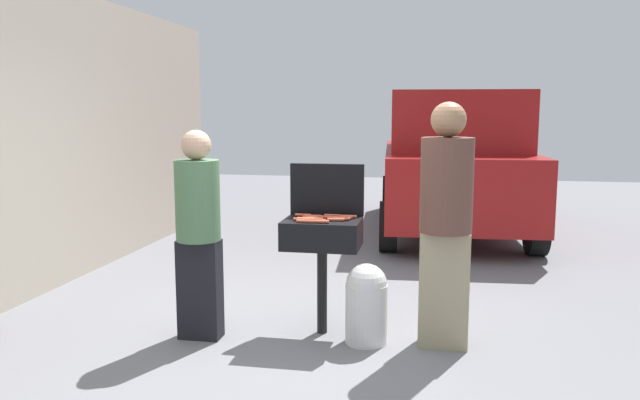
{
  "coord_description": "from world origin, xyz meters",
  "views": [
    {
      "loc": [
        1.01,
        -4.52,
        1.76
      ],
      "look_at": [
        0.04,
        0.69,
        1.0
      ],
      "focal_mm": 34.95,
      "sensor_mm": 36.0,
      "label": 1
    }
  ],
  "objects_px": {
    "hot_dog_0": "(333,216)",
    "hot_dog_5": "(313,216)",
    "hot_dog_2": "(303,215)",
    "hot_dog_10": "(306,219)",
    "hot_dog_1": "(336,220)",
    "hot_dog_14": "(311,217)",
    "person_right": "(446,217)",
    "bbq_grill": "(322,238)",
    "person_left": "(198,227)",
    "hot_dog_3": "(328,217)",
    "hot_dog_6": "(318,220)",
    "propane_tank": "(366,302)",
    "hot_dog_11": "(302,219)",
    "hot_dog_8": "(321,222)",
    "hot_dog_9": "(349,216)",
    "hot_dog_4": "(342,219)",
    "hot_dog_13": "(344,218)",
    "hot_dog_7": "(315,219)",
    "hot_dog_12": "(305,221)",
    "parked_minivan": "(452,162)"
  },
  "relations": [
    {
      "from": "hot_dog_0",
      "to": "hot_dog_5",
      "type": "distance_m",
      "value": 0.16
    },
    {
      "from": "hot_dog_2",
      "to": "hot_dog_10",
      "type": "height_order",
      "value": "same"
    },
    {
      "from": "hot_dog_1",
      "to": "hot_dog_14",
      "type": "distance_m",
      "value": 0.22
    },
    {
      "from": "person_right",
      "to": "hot_dog_14",
      "type": "bearing_deg",
      "value": -1.94
    },
    {
      "from": "hot_dog_1",
      "to": "hot_dog_0",
      "type": "bearing_deg",
      "value": 107.29
    },
    {
      "from": "bbq_grill",
      "to": "person_left",
      "type": "height_order",
      "value": "person_left"
    },
    {
      "from": "hot_dog_3",
      "to": "hot_dog_0",
      "type": "bearing_deg",
      "value": 76.31
    },
    {
      "from": "hot_dog_2",
      "to": "hot_dog_3",
      "type": "distance_m",
      "value": 0.23
    },
    {
      "from": "hot_dog_6",
      "to": "propane_tank",
      "type": "height_order",
      "value": "hot_dog_6"
    },
    {
      "from": "propane_tank",
      "to": "hot_dog_11",
      "type": "bearing_deg",
      "value": 172.86
    },
    {
      "from": "hot_dog_2",
      "to": "person_left",
      "type": "distance_m",
      "value": 0.83
    },
    {
      "from": "bbq_grill",
      "to": "hot_dog_5",
      "type": "relative_size",
      "value": 7.06
    },
    {
      "from": "hot_dog_8",
      "to": "hot_dog_9",
      "type": "relative_size",
      "value": 1.0
    },
    {
      "from": "hot_dog_4",
      "to": "hot_dog_0",
      "type": "bearing_deg",
      "value": 124.36
    },
    {
      "from": "hot_dog_13",
      "to": "hot_dog_14",
      "type": "distance_m",
      "value": 0.26
    },
    {
      "from": "hot_dog_7",
      "to": "propane_tank",
      "type": "bearing_deg",
      "value": -16.12
    },
    {
      "from": "hot_dog_10",
      "to": "hot_dog_12",
      "type": "height_order",
      "value": "same"
    },
    {
      "from": "hot_dog_1",
      "to": "parked_minivan",
      "type": "xyz_separation_m",
      "value": [
        0.98,
        4.6,
        0.09
      ]
    },
    {
      "from": "bbq_grill",
      "to": "hot_dog_6",
      "type": "relative_size",
      "value": 7.06
    },
    {
      "from": "hot_dog_7",
      "to": "hot_dog_8",
      "type": "bearing_deg",
      "value": -61.28
    },
    {
      "from": "hot_dog_13",
      "to": "person_left",
      "type": "relative_size",
      "value": 0.08
    },
    {
      "from": "hot_dog_11",
      "to": "propane_tank",
      "type": "relative_size",
      "value": 0.21
    },
    {
      "from": "bbq_grill",
      "to": "hot_dog_10",
      "type": "bearing_deg",
      "value": -152.34
    },
    {
      "from": "bbq_grill",
      "to": "hot_dog_4",
      "type": "bearing_deg",
      "value": -4.94
    },
    {
      "from": "hot_dog_0",
      "to": "hot_dog_4",
      "type": "distance_m",
      "value": 0.17
    },
    {
      "from": "hot_dog_7",
      "to": "bbq_grill",
      "type": "bearing_deg",
      "value": 33.18
    },
    {
      "from": "bbq_grill",
      "to": "hot_dog_13",
      "type": "bearing_deg",
      "value": 15.03
    },
    {
      "from": "hot_dog_1",
      "to": "person_left",
      "type": "bearing_deg",
      "value": -167.51
    },
    {
      "from": "hot_dog_1",
      "to": "parked_minivan",
      "type": "relative_size",
      "value": 0.03
    },
    {
      "from": "hot_dog_2",
      "to": "hot_dog_13",
      "type": "relative_size",
      "value": 1.0
    },
    {
      "from": "hot_dog_8",
      "to": "hot_dog_9",
      "type": "xyz_separation_m",
      "value": [
        0.18,
        0.27,
        0.0
      ]
    },
    {
      "from": "person_left",
      "to": "person_right",
      "type": "bearing_deg",
      "value": 14.88
    },
    {
      "from": "hot_dog_12",
      "to": "parked_minivan",
      "type": "xyz_separation_m",
      "value": [
        1.2,
        4.71,
        0.09
      ]
    },
    {
      "from": "hot_dog_12",
      "to": "hot_dog_10",
      "type": "bearing_deg",
      "value": 98.75
    },
    {
      "from": "hot_dog_7",
      "to": "hot_dog_10",
      "type": "distance_m",
      "value": 0.07
    },
    {
      "from": "hot_dog_2",
      "to": "hot_dog_10",
      "type": "bearing_deg",
      "value": -71.31
    },
    {
      "from": "hot_dog_8",
      "to": "parked_minivan",
      "type": "xyz_separation_m",
      "value": [
        1.08,
        4.7,
        0.09
      ]
    },
    {
      "from": "hot_dog_8",
      "to": "hot_dog_4",
      "type": "bearing_deg",
      "value": 46.3
    },
    {
      "from": "person_left",
      "to": "hot_dog_4",
      "type": "bearing_deg",
      "value": 23.88
    },
    {
      "from": "hot_dog_4",
      "to": "parked_minivan",
      "type": "distance_m",
      "value": 4.66
    },
    {
      "from": "hot_dog_10",
      "to": "person_left",
      "type": "relative_size",
      "value": 0.08
    },
    {
      "from": "hot_dog_4",
      "to": "parked_minivan",
      "type": "xyz_separation_m",
      "value": [
        0.94,
        4.56,
        0.09
      ]
    },
    {
      "from": "hot_dog_4",
      "to": "hot_dog_10",
      "type": "bearing_deg",
      "value": -169.91
    },
    {
      "from": "hot_dog_13",
      "to": "hot_dog_12",
      "type": "bearing_deg",
      "value": -142.21
    },
    {
      "from": "hot_dog_12",
      "to": "person_right",
      "type": "relative_size",
      "value": 0.07
    },
    {
      "from": "hot_dog_9",
      "to": "person_right",
      "type": "height_order",
      "value": "person_right"
    },
    {
      "from": "hot_dog_10",
      "to": "hot_dog_13",
      "type": "distance_m",
      "value": 0.3
    },
    {
      "from": "hot_dog_3",
      "to": "bbq_grill",
      "type": "bearing_deg",
      "value": -135.3
    },
    {
      "from": "hot_dog_1",
      "to": "hot_dog_10",
      "type": "distance_m",
      "value": 0.23
    },
    {
      "from": "hot_dog_7",
      "to": "hot_dog_9",
      "type": "xyz_separation_m",
      "value": [
        0.25,
        0.14,
        0.0
      ]
    }
  ]
}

